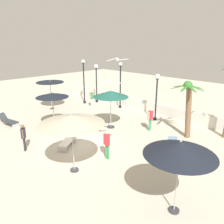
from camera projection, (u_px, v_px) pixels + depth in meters
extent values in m
plane|color=beige|center=(79.00, 143.00, 14.44)|extent=(56.00, 56.00, 0.00)
cube|color=silver|center=(156.00, 109.00, 19.94)|extent=(25.20, 0.30, 0.99)
cylinder|color=#333338|center=(111.00, 127.00, 16.96)|extent=(0.55, 0.55, 0.08)
cylinder|color=#A5A5AD|center=(111.00, 112.00, 16.61)|extent=(0.05, 0.05, 2.42)
cone|color=#1E594C|center=(111.00, 94.00, 16.19)|extent=(2.57, 2.57, 0.45)
sphere|color=#99999E|center=(111.00, 91.00, 16.12)|extent=(0.08, 0.08, 0.08)
cylinder|color=#333338|center=(55.00, 127.00, 16.98)|extent=(0.45, 0.45, 0.08)
cylinder|color=#A5A5AD|center=(54.00, 112.00, 16.63)|extent=(0.05, 0.05, 2.39)
cone|color=black|center=(52.00, 95.00, 16.24)|extent=(2.37, 2.37, 0.31)
sphere|color=#99999E|center=(52.00, 93.00, 16.19)|extent=(0.08, 0.08, 0.08)
cylinder|color=#333338|center=(74.00, 170.00, 11.30)|extent=(0.44, 0.44, 0.08)
cylinder|color=#A5A5AD|center=(73.00, 147.00, 10.93)|extent=(0.05, 0.05, 2.57)
cone|color=#B7AD93|center=(72.00, 119.00, 10.49)|extent=(3.15, 3.15, 0.42)
sphere|color=#99999E|center=(71.00, 115.00, 10.43)|extent=(0.08, 0.08, 0.08)
cylinder|color=#333338|center=(174.00, 210.00, 8.61)|extent=(0.41, 0.41, 0.08)
cylinder|color=#A5A5AD|center=(177.00, 184.00, 8.25)|extent=(0.05, 0.05, 2.46)
cone|color=black|center=(180.00, 148.00, 7.81)|extent=(2.58, 2.58, 0.52)
sphere|color=#99999E|center=(181.00, 141.00, 7.73)|extent=(0.08, 0.08, 0.08)
cylinder|color=#333338|center=(52.00, 108.00, 21.57)|extent=(0.38, 0.38, 0.08)
cylinder|color=#A5A5AD|center=(51.00, 96.00, 21.19)|extent=(0.05, 0.05, 2.59)
cylinder|color=black|center=(50.00, 82.00, 20.80)|extent=(2.50, 2.50, 0.06)
sphere|color=#99999E|center=(50.00, 81.00, 20.78)|extent=(0.08, 0.08, 0.08)
cylinder|color=brown|center=(188.00, 112.00, 14.81)|extent=(0.58, 0.36, 3.53)
sphere|color=#36762D|center=(188.00, 85.00, 14.43)|extent=(0.57, 0.57, 0.57)
ellipsoid|color=#36762D|center=(196.00, 88.00, 14.14)|extent=(1.11, 0.32, 0.33)
ellipsoid|color=#36762D|center=(197.00, 87.00, 14.44)|extent=(0.95, 0.87, 0.33)
ellipsoid|color=#36762D|center=(193.00, 86.00, 14.80)|extent=(0.31, 1.10, 0.33)
ellipsoid|color=#36762D|center=(185.00, 85.00, 15.00)|extent=(0.93, 0.89, 0.33)
ellipsoid|color=#36762D|center=(180.00, 86.00, 14.86)|extent=(1.10, 0.26, 0.33)
ellipsoid|color=#36762D|center=(179.00, 87.00, 14.53)|extent=(0.97, 0.84, 0.33)
ellipsoid|color=#36762D|center=(184.00, 88.00, 14.06)|extent=(0.32, 1.11, 0.33)
ellipsoid|color=#36762D|center=(192.00, 89.00, 13.95)|extent=(1.01, 0.79, 0.33)
cylinder|color=black|center=(120.00, 107.00, 21.97)|extent=(0.28, 0.28, 0.20)
cylinder|color=black|center=(120.00, 87.00, 21.39)|extent=(0.12, 0.12, 4.02)
cylinder|color=black|center=(121.00, 66.00, 20.79)|extent=(0.22, 0.22, 0.06)
sphere|color=white|center=(121.00, 64.00, 20.74)|extent=(0.33, 0.33, 0.33)
cylinder|color=black|center=(97.00, 101.00, 23.99)|extent=(0.28, 0.28, 0.20)
cylinder|color=black|center=(97.00, 86.00, 23.48)|extent=(0.12, 0.12, 3.56)
cylinder|color=black|center=(96.00, 68.00, 22.95)|extent=(0.22, 0.22, 0.06)
sphere|color=white|center=(96.00, 66.00, 22.88)|extent=(0.42, 0.42, 0.42)
cylinder|color=black|center=(85.00, 102.00, 23.55)|extent=(0.28, 0.28, 0.20)
cylinder|color=black|center=(84.00, 84.00, 22.96)|extent=(0.12, 0.12, 4.11)
cylinder|color=black|center=(83.00, 63.00, 22.34)|extent=(0.22, 0.22, 0.06)
sphere|color=white|center=(83.00, 61.00, 22.29)|extent=(0.35, 0.35, 0.35)
cylinder|color=black|center=(155.00, 119.00, 18.54)|extent=(0.28, 0.28, 0.20)
cylinder|color=black|center=(156.00, 100.00, 18.06)|extent=(0.12, 0.12, 3.38)
cylinder|color=black|center=(157.00, 79.00, 17.55)|extent=(0.22, 0.22, 0.06)
sphere|color=white|center=(158.00, 76.00, 17.49)|extent=(0.40, 0.40, 0.40)
cube|color=#B7B7BC|center=(62.00, 149.00, 13.17)|extent=(0.49, 0.33, 0.35)
cube|color=#B7B7BC|center=(71.00, 140.00, 14.37)|extent=(0.49, 0.33, 0.35)
cube|color=silver|center=(67.00, 142.00, 13.72)|extent=(1.21, 1.48, 0.08)
cube|color=silver|center=(72.00, 132.00, 14.48)|extent=(0.76, 0.77, 0.46)
cube|color=#B7B7BC|center=(175.00, 161.00, 11.85)|extent=(0.47, 0.35, 0.35)
cube|color=#B7B7BC|center=(173.00, 150.00, 13.07)|extent=(0.47, 0.35, 0.35)
cube|color=slate|center=(174.00, 153.00, 12.41)|extent=(1.26, 1.46, 0.08)
cube|color=slate|center=(173.00, 141.00, 13.15)|extent=(0.79, 0.80, 0.42)
cube|color=#B7B7BC|center=(16.00, 125.00, 16.90)|extent=(0.16, 0.55, 0.35)
cube|color=#B7B7BC|center=(5.00, 122.00, 17.57)|extent=(0.16, 0.55, 0.35)
cube|color=#33383D|center=(10.00, 122.00, 17.18)|extent=(1.49, 0.84, 0.08)
cube|color=#33383D|center=(3.00, 117.00, 17.59)|extent=(0.62, 0.65, 0.52)
cylinder|color=#3F8C59|center=(149.00, 125.00, 16.22)|extent=(0.12, 0.12, 0.86)
cylinder|color=#3F8C59|center=(151.00, 125.00, 16.34)|extent=(0.12, 0.12, 0.86)
cube|color=#D8333F|center=(150.00, 115.00, 16.06)|extent=(0.28, 0.38, 0.61)
sphere|color=beige|center=(151.00, 110.00, 15.93)|extent=(0.23, 0.23, 0.23)
cylinder|color=beige|center=(149.00, 116.00, 15.87)|extent=(0.08, 0.08, 0.55)
cylinder|color=beige|center=(152.00, 114.00, 16.23)|extent=(0.08, 0.08, 0.55)
cylinder|color=silver|center=(91.00, 103.00, 22.15)|extent=(0.12, 0.12, 0.81)
cylinder|color=silver|center=(92.00, 102.00, 22.28)|extent=(0.12, 0.12, 0.81)
cube|color=#3F8C59|center=(92.00, 96.00, 22.00)|extent=(0.33, 0.41, 0.58)
sphere|color=tan|center=(91.00, 92.00, 21.88)|extent=(0.22, 0.22, 0.22)
cylinder|color=tan|center=(90.00, 96.00, 21.79)|extent=(0.08, 0.08, 0.52)
cylinder|color=tan|center=(93.00, 95.00, 22.20)|extent=(0.08, 0.08, 0.52)
cylinder|color=#3F8C59|center=(108.00, 152.00, 12.28)|extent=(0.12, 0.12, 0.86)
cylinder|color=#3F8C59|center=(106.00, 151.00, 12.38)|extent=(0.12, 0.12, 0.86)
cube|color=#D8333F|center=(107.00, 139.00, 12.11)|extent=(0.37, 0.25, 0.61)
sphere|color=beige|center=(107.00, 132.00, 11.98)|extent=(0.23, 0.23, 0.23)
cylinder|color=beige|center=(110.00, 140.00, 11.94)|extent=(0.08, 0.08, 0.55)
cylinder|color=beige|center=(104.00, 138.00, 12.26)|extent=(0.08, 0.08, 0.55)
cylinder|color=#26262D|center=(24.00, 145.00, 13.22)|extent=(0.12, 0.12, 0.82)
cylinder|color=#26262D|center=(25.00, 143.00, 13.37)|extent=(0.12, 0.12, 0.82)
cube|color=#26262D|center=(23.00, 133.00, 13.09)|extent=(0.43, 0.38, 0.58)
sphere|color=brown|center=(22.00, 127.00, 12.96)|extent=(0.22, 0.22, 0.22)
cylinder|color=brown|center=(23.00, 134.00, 12.86)|extent=(0.08, 0.08, 0.52)
cylinder|color=brown|center=(23.00, 131.00, 13.30)|extent=(0.08, 0.08, 0.52)
ellipsoid|color=white|center=(117.00, 60.00, 9.90)|extent=(0.30, 0.32, 0.12)
sphere|color=white|center=(118.00, 59.00, 10.06)|extent=(0.10, 0.10, 0.10)
cube|color=silver|center=(112.00, 59.00, 9.91)|extent=(0.45, 0.42, 0.16)
cube|color=silver|center=(123.00, 59.00, 9.88)|extent=(0.46, 0.43, 0.08)
ellipsoid|color=white|center=(111.00, 83.00, 12.29)|extent=(0.33, 0.28, 0.12)
sphere|color=white|center=(110.00, 82.00, 12.44)|extent=(0.10, 0.10, 0.10)
cube|color=silver|center=(105.00, 83.00, 12.23)|extent=(0.48, 0.61, 0.22)
cube|color=silver|center=(117.00, 82.00, 12.35)|extent=(0.48, 0.62, 0.16)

